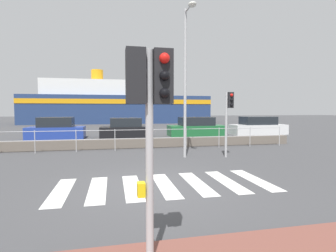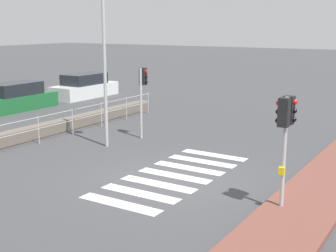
{
  "view_description": "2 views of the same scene",
  "coord_description": "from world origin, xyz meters",
  "px_view_note": "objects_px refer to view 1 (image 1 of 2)",
  "views": [
    {
      "loc": [
        -1.03,
        -6.93,
        2.07
      ],
      "look_at": [
        0.86,
        2.0,
        1.5
      ],
      "focal_mm": 28.0,
      "sensor_mm": 36.0,
      "label": 1
    },
    {
      "loc": [
        -11.23,
        -6.98,
        4.47
      ],
      "look_at": [
        1.61,
        1.0,
        1.2
      ],
      "focal_mm": 50.0,
      "sensor_mm": 36.0,
      "label": 2
    }
  ],
  "objects_px": {
    "streetlamp": "(187,66)",
    "parked_car_white": "(258,127)",
    "parked_car_blue": "(56,129)",
    "traffic_light_near": "(149,99)",
    "parked_car_black": "(126,129)",
    "ferry_boat": "(115,105)",
    "parked_car_green": "(196,128)",
    "traffic_light_far": "(229,110)"
  },
  "relations": [
    {
      "from": "parked_car_blue",
      "to": "parked_car_black",
      "type": "distance_m",
      "value": 4.92
    },
    {
      "from": "traffic_light_near",
      "to": "traffic_light_far",
      "type": "distance_m",
      "value": 8.52
    },
    {
      "from": "streetlamp",
      "to": "parked_car_white",
      "type": "xyz_separation_m",
      "value": [
        8.92,
        9.27,
        -3.27
      ]
    },
    {
      "from": "traffic_light_far",
      "to": "ferry_boat",
      "type": "xyz_separation_m",
      "value": [
        -4.56,
        32.1,
        0.67
      ]
    },
    {
      "from": "parked_car_blue",
      "to": "parked_car_white",
      "type": "height_order",
      "value": "parked_car_blue"
    },
    {
      "from": "traffic_light_near",
      "to": "parked_car_white",
      "type": "relative_size",
      "value": 0.61
    },
    {
      "from": "traffic_light_near",
      "to": "streetlamp",
      "type": "xyz_separation_m",
      "value": [
        2.61,
        7.39,
        1.7
      ]
    },
    {
      "from": "parked_car_white",
      "to": "traffic_light_near",
      "type": "bearing_deg",
      "value": -124.67
    },
    {
      "from": "parked_car_green",
      "to": "parked_car_white",
      "type": "height_order",
      "value": "parked_car_white"
    },
    {
      "from": "ferry_boat",
      "to": "parked_car_green",
      "type": "xyz_separation_m",
      "value": [
        6.18,
        -22.69,
        -2.11
      ]
    },
    {
      "from": "streetlamp",
      "to": "parked_car_black",
      "type": "relative_size",
      "value": 1.66
    },
    {
      "from": "streetlamp",
      "to": "parked_car_green",
      "type": "xyz_separation_m",
      "value": [
        3.48,
        9.27,
        -3.28
      ]
    },
    {
      "from": "traffic_light_near",
      "to": "parked_car_black",
      "type": "distance_m",
      "value": 16.75
    },
    {
      "from": "traffic_light_near",
      "to": "parked_car_blue",
      "type": "distance_m",
      "value": 17.31
    },
    {
      "from": "ferry_boat",
      "to": "parked_car_white",
      "type": "xyz_separation_m",
      "value": [
        11.62,
        -22.69,
        -2.11
      ]
    },
    {
      "from": "traffic_light_far",
      "to": "parked_car_blue",
      "type": "xyz_separation_m",
      "value": [
        -8.89,
        9.41,
        -1.42
      ]
    },
    {
      "from": "streetlamp",
      "to": "parked_car_black",
      "type": "distance_m",
      "value": 10.06
    },
    {
      "from": "streetlamp",
      "to": "parked_car_blue",
      "type": "xyz_separation_m",
      "value": [
        -7.03,
        9.27,
        -3.26
      ]
    },
    {
      "from": "streetlamp",
      "to": "ferry_boat",
      "type": "height_order",
      "value": "ferry_boat"
    },
    {
      "from": "ferry_boat",
      "to": "parked_car_black",
      "type": "xyz_separation_m",
      "value": [
        0.59,
        -22.69,
        -2.13
      ]
    },
    {
      "from": "parked_car_blue",
      "to": "parked_car_black",
      "type": "xyz_separation_m",
      "value": [
        4.92,
        0.0,
        -0.04
      ]
    },
    {
      "from": "parked_car_blue",
      "to": "parked_car_green",
      "type": "height_order",
      "value": "parked_car_blue"
    },
    {
      "from": "streetlamp",
      "to": "ferry_boat",
      "type": "bearing_deg",
      "value": 94.83
    },
    {
      "from": "streetlamp",
      "to": "parked_car_blue",
      "type": "relative_size",
      "value": 1.63
    },
    {
      "from": "ferry_boat",
      "to": "parked_car_black",
      "type": "height_order",
      "value": "ferry_boat"
    },
    {
      "from": "parked_car_white",
      "to": "parked_car_green",
      "type": "bearing_deg",
      "value": 180.0
    },
    {
      "from": "streetlamp",
      "to": "ferry_boat",
      "type": "xyz_separation_m",
      "value": [
        -2.7,
        31.96,
        -1.16
      ]
    },
    {
      "from": "traffic_light_far",
      "to": "streetlamp",
      "type": "distance_m",
      "value": 2.62
    },
    {
      "from": "traffic_light_near",
      "to": "parked_car_white",
      "type": "height_order",
      "value": "traffic_light_near"
    },
    {
      "from": "parked_car_black",
      "to": "streetlamp",
      "type": "bearing_deg",
      "value": -77.21
    },
    {
      "from": "traffic_light_far",
      "to": "parked_car_black",
      "type": "distance_m",
      "value": 10.32
    },
    {
      "from": "streetlamp",
      "to": "parked_car_white",
      "type": "height_order",
      "value": "streetlamp"
    },
    {
      "from": "traffic_light_near",
      "to": "ferry_boat",
      "type": "relative_size",
      "value": 0.1
    },
    {
      "from": "ferry_boat",
      "to": "parked_car_green",
      "type": "relative_size",
      "value": 6.16
    },
    {
      "from": "ferry_boat",
      "to": "parked_car_black",
      "type": "distance_m",
      "value": 22.8
    },
    {
      "from": "parked_car_black",
      "to": "parked_car_green",
      "type": "relative_size",
      "value": 0.85
    },
    {
      "from": "traffic_light_near",
      "to": "ferry_boat",
      "type": "distance_m",
      "value": 39.36
    },
    {
      "from": "traffic_light_near",
      "to": "parked_car_black",
      "type": "bearing_deg",
      "value": 88.26
    },
    {
      "from": "traffic_light_far",
      "to": "parked_car_blue",
      "type": "relative_size",
      "value": 0.73
    },
    {
      "from": "streetlamp",
      "to": "parked_car_blue",
      "type": "bearing_deg",
      "value": 127.16
    },
    {
      "from": "parked_car_blue",
      "to": "parked_car_green",
      "type": "xyz_separation_m",
      "value": [
        10.51,
        0.0,
        -0.02
      ]
    },
    {
      "from": "ferry_boat",
      "to": "streetlamp",
      "type": "bearing_deg",
      "value": -85.17
    }
  ]
}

